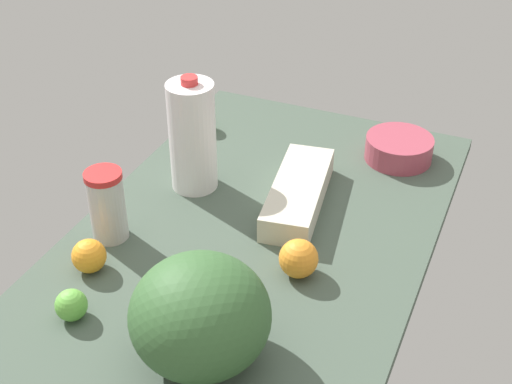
{
  "coord_description": "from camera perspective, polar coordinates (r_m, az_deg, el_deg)",
  "views": [
    {
      "loc": [
        117.14,
        50.38,
        99.57
      ],
      "look_at": [
        0.0,
        0.0,
        13.0
      ],
      "focal_mm": 50.0,
      "sensor_mm": 36.0,
      "label": 1
    }
  ],
  "objects": [
    {
      "name": "orange_beside_bowl",
      "position": [
        1.51,
        -13.22,
        -5.0
      ],
      "size": [
        7.17,
        7.17,
        7.17
      ],
      "primitive_type": "sphere",
      "color": "orange",
      "rests_on": "countertop"
    },
    {
      "name": "mixing_bowl",
      "position": [
        1.87,
        11.36,
        3.43
      ],
      "size": [
        17.24,
        17.24,
        6.19
      ],
      "primitive_type": "cylinder",
      "color": "#AA4153",
      "rests_on": "countertop"
    },
    {
      "name": "watermelon",
      "position": [
        1.24,
        -4.49,
        -9.83
      ],
      "size": [
        24.71,
        24.71,
        21.05
      ],
      "primitive_type": "ellipsoid",
      "color": "#365F31",
      "rests_on": "countertop"
    },
    {
      "name": "lime_loose",
      "position": [
        1.41,
        -14.56,
        -8.75
      ],
      "size": [
        6.24,
        6.24,
        6.24
      ],
      "primitive_type": "sphere",
      "color": "#63B342",
      "rests_on": "countertop"
    },
    {
      "name": "countertop",
      "position": [
        1.61,
        0.0,
        -3.39
      ],
      "size": [
        120.0,
        76.0,
        3.0
      ],
      "primitive_type": "cube",
      "color": "#445346",
      "rests_on": "ground"
    },
    {
      "name": "egg_carton",
      "position": [
        1.66,
        3.39,
        -0.08
      ],
      "size": [
        34.74,
        16.21,
        6.17
      ],
      "primitive_type": "cube",
      "rotation": [
        0.0,
        0.0,
        0.15
      ],
      "color": "beige",
      "rests_on": "countertop"
    },
    {
      "name": "tumbler_cup",
      "position": [
        1.56,
        -11.84,
        -1.03
      ],
      "size": [
        8.12,
        8.12,
        16.63
      ],
      "color": "beige",
      "rests_on": "countertop"
    },
    {
      "name": "milk_jug",
      "position": [
        1.68,
        -5.11,
        4.46
      ],
      "size": [
        11.16,
        11.16,
        28.85
      ],
      "color": "white",
      "rests_on": "countertop"
    },
    {
      "name": "orange_by_jug",
      "position": [
        1.46,
        3.43,
        -5.33
      ],
      "size": [
        8.15,
        8.15,
        8.15
      ],
      "primitive_type": "sphere",
      "color": "orange",
      "rests_on": "countertop"
    },
    {
      "name": "lime_near_front",
      "position": [
        1.97,
        -4.11,
        5.74
      ],
      "size": [
        5.91,
        5.91,
        5.91
      ],
      "primitive_type": "sphere",
      "color": "#67AF3A",
      "rests_on": "countertop"
    }
  ]
}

